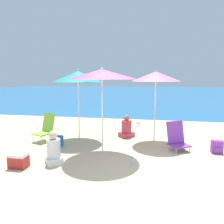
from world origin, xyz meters
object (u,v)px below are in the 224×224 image
Objects in this scene: beach_chair_lime at (46,128)px; backpack_purple at (217,147)px; beach_umbrella_pink at (156,76)px; seagull at (138,123)px; person_seated_far at (54,150)px; cooler_box at (19,160)px; backpack_blue at (58,141)px; person_seated_near at (126,128)px; beach_umbrella_teal at (78,76)px; beach_chair_purple at (177,138)px; water_bottle at (132,162)px; beach_umbrella_purple at (102,74)px.

backpack_purple is (5.14, -0.23, -0.26)m from beach_chair_lime.
backpack_purple is (1.68, -0.82, -1.90)m from beach_umbrella_pink.
beach_umbrella_pink is at bearing -72.54° from seagull.
person_seated_far is at bearing -134.99° from beach_umbrella_pink.
cooler_box is at bearing -158.10° from backpack_purple.
person_seated_near is at bearing 38.04° from backpack_blue.
beach_umbrella_teal reaches higher than backpack_purple.
person_seated_far is at bearing -110.51° from seagull.
backpack_purple is (4.50, 0.29, 0.01)m from backpack_blue.
beach_chair_purple is 4.17m from cooler_box.
beach_chair_lime is 1.09× the size of person_seated_far.
beach_umbrella_teal is 3.38m from water_bottle.
backpack_blue is at bearing -123.60° from seagull.
beach_umbrella_purple is 11.43× the size of water_bottle.
beach_umbrella_pink is 2.47m from beach_umbrella_teal.
beach_chair_lime is 1.15× the size of person_seated_near.
beach_umbrella_purple is 2.82m from beach_chair_lime.
beach_umbrella_purple is 2.31m from water_bottle.
cooler_box reaches higher than backpack_blue.
backpack_purple reaches higher than cooler_box.
person_seated_far is (-1.40, -2.70, 0.03)m from person_seated_near.
beach_chair_purple reaches higher than person_seated_near.
backpack_purple is at bearing 30.14° from water_bottle.
seagull is at bearing 65.29° from beach_chair_lime.
beach_umbrella_purple reaches higher than beach_chair_purple.
person_seated_near is at bearing 155.86° from backpack_purple.
beach_umbrella_pink is 2.81× the size of person_seated_far.
beach_chair_lime is 4.40× the size of water_bottle.
seagull is at bearing 31.17° from person_seated_far.
beach_umbrella_purple reaches higher than water_bottle.
beach_chair_lime is at bearing 140.84° from backpack_blue.
beach_umbrella_purple reaches higher than person_seated_far.
backpack_blue is at bearing -99.55° from person_seated_near.
backpack_blue is (-0.48, 1.23, -0.17)m from person_seated_far.
beach_chair_purple is at bearing -65.53° from seagull.
backpack_blue reaches higher than seagull.
cooler_box reaches higher than water_bottle.
person_seated_far is 2.51× the size of backpack_blue.
cooler_box is at bearing -142.30° from beach_umbrella_purple.
beach_umbrella_teal is at bearing 55.06° from person_seated_far.
beach_umbrella_purple is 2.75m from beach_chair_purple.
water_bottle is 0.49× the size of cooler_box.
backpack_purple is at bearing 21.90° from cooler_box.
seagull is (0.70, 3.55, -1.97)m from beach_umbrella_purple.
beach_chair_lime reaches higher than backpack_blue.
person_seated_near is 1.79m from seagull.
beach_umbrella_purple is 2.86m from cooler_box.
beach_umbrella_purple is at bearing -168.69° from backpack_purple.
seagull is (2.15, 3.23, -0.02)m from backpack_blue.
beach_chair_purple is 1.77m from water_bottle.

